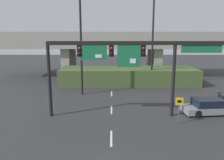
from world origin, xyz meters
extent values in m
cube|color=silver|center=(0.00, 4.85, 0.00)|extent=(0.14, 2.40, 0.01)
cube|color=silver|center=(0.00, 10.85, 0.00)|extent=(0.14, 2.40, 0.01)
cube|color=silver|center=(0.00, 16.85, 0.00)|extent=(0.14, 2.40, 0.01)
cube|color=silver|center=(0.00, 22.85, 0.00)|extent=(0.14, 2.40, 0.01)
cylinder|color=black|center=(-5.23, 9.19, 3.21)|extent=(0.28, 0.28, 6.41)
cylinder|color=black|center=(5.23, 9.19, 3.21)|extent=(0.28, 0.28, 6.41)
cube|color=black|center=(1.97, 9.19, 6.25)|extent=(14.41, 0.32, 0.32)
cube|color=black|center=(-2.62, 9.19, 5.62)|extent=(0.40, 0.28, 0.95)
sphere|color=red|center=(-2.62, 9.01, 5.83)|extent=(0.22, 0.22, 0.22)
sphere|color=black|center=(-2.62, 9.01, 5.40)|extent=(0.22, 0.22, 0.22)
cube|color=black|center=(0.00, 9.19, 5.62)|extent=(0.40, 0.28, 0.95)
sphere|color=red|center=(0.00, 9.01, 5.83)|extent=(0.22, 0.22, 0.22)
sphere|color=black|center=(0.00, 9.01, 5.40)|extent=(0.22, 0.22, 0.22)
cube|color=black|center=(2.62, 9.19, 5.62)|extent=(0.40, 0.28, 0.95)
sphere|color=red|center=(2.62, 9.01, 5.83)|extent=(0.22, 0.22, 0.22)
sphere|color=black|center=(2.62, 9.01, 5.40)|extent=(0.22, 0.22, 0.22)
cube|color=#196B42|center=(-1.44, 9.09, 5.47)|extent=(2.16, 0.08, 1.24)
cube|color=white|center=(-1.06, 9.04, 5.19)|extent=(0.54, 0.03, 0.27)
cube|color=#196B42|center=(1.44, 9.09, 5.20)|extent=(1.91, 0.08, 1.78)
cube|color=white|center=(1.77, 9.04, 4.80)|extent=(0.48, 0.03, 0.39)
cube|color=#196B42|center=(7.40, 9.13, 5.77)|extent=(3.34, 0.07, 0.64)
cylinder|color=#4C4C4C|center=(5.27, 7.40, 1.10)|extent=(0.08, 0.08, 2.19)
cube|color=yellow|center=(5.27, 7.36, 1.84)|extent=(0.60, 0.03, 0.60)
cube|color=black|center=(5.27, 7.34, 1.84)|extent=(0.33, 0.01, 0.21)
cylinder|color=black|center=(-3.52, 16.60, 7.45)|extent=(0.24, 0.24, 14.90)
cylinder|color=black|center=(5.51, 20.87, 6.09)|extent=(0.24, 0.24, 12.19)
cube|color=gray|center=(0.00, 30.39, 5.83)|extent=(36.21, 8.92, 1.79)
cube|color=gray|center=(0.00, 26.13, 7.17)|extent=(36.21, 0.40, 0.90)
cube|color=gray|center=(-7.69, 30.39, 2.47)|extent=(1.40, 7.14, 4.94)
cube|color=gray|center=(7.69, 30.39, 2.47)|extent=(1.40, 7.14, 4.94)
cube|color=#42562D|center=(2.45, 22.92, 1.16)|extent=(19.58, 6.19, 2.33)
cube|color=gray|center=(8.72, 9.75, 0.44)|extent=(4.81, 2.35, 0.55)
cube|color=black|center=(8.54, 9.73, 1.04)|extent=(2.57, 1.94, 0.66)
cylinder|color=black|center=(10.07, 10.72, 0.32)|extent=(0.66, 0.28, 0.64)
cylinder|color=black|center=(7.21, 10.43, 0.32)|extent=(0.66, 0.28, 0.64)
cylinder|color=black|center=(7.38, 8.77, 0.32)|extent=(0.66, 0.28, 0.64)
cylinder|color=black|center=(10.51, 12.09, 0.32)|extent=(0.67, 0.34, 0.64)
cylinder|color=black|center=(10.20, 10.55, 0.32)|extent=(0.67, 0.34, 0.64)
camera|label=1|loc=(0.05, -8.88, 6.65)|focal=35.00mm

